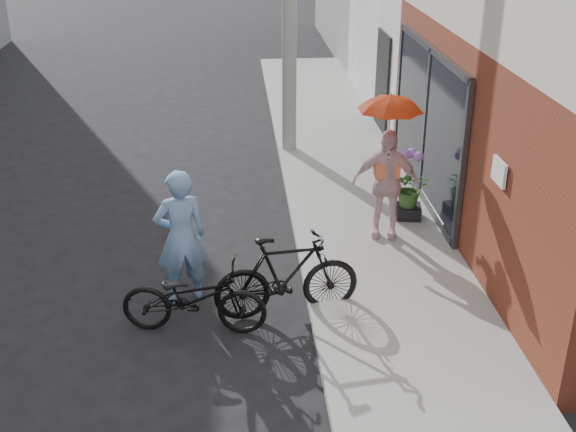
{
  "coord_description": "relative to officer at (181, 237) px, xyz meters",
  "views": [
    {
      "loc": [
        0.01,
        -7.62,
        4.98
      ],
      "look_at": [
        0.66,
        0.69,
        1.1
      ],
      "focal_mm": 45.0,
      "sensor_mm": 36.0,
      "label": 1
    }
  ],
  "objects": [
    {
      "name": "sidewalk",
      "position": [
        2.8,
        1.43,
        -0.85
      ],
      "size": [
        2.2,
        24.0,
        0.12
      ],
      "primitive_type": "cube",
      "color": "gray",
      "rests_on": "ground"
    },
    {
      "name": "potted_plant",
      "position": [
        3.43,
        2.03,
        -0.29
      ],
      "size": [
        0.54,
        0.47,
        0.6
      ],
      "primitive_type": "imported",
      "color": "#356026",
      "rests_on": "planter"
    },
    {
      "name": "bike_left",
      "position": [
        0.17,
        -0.73,
        -0.45
      ],
      "size": [
        1.82,
        0.85,
        0.92
      ],
      "primitive_type": "imported",
      "rotation": [
        0.0,
        0.0,
        1.43
      ],
      "color": "black",
      "rests_on": "ground"
    },
    {
      "name": "parasol",
      "position": [
        2.9,
        1.44,
        1.27
      ],
      "size": [
        0.88,
        0.88,
        0.78
      ],
      "primitive_type": "imported",
      "color": "#DA4419",
      "rests_on": "kimono_woman"
    },
    {
      "name": "officer",
      "position": [
        0.0,
        0.0,
        0.0
      ],
      "size": [
        0.75,
        0.59,
        1.81
      ],
      "primitive_type": "imported",
      "rotation": [
        0.0,
        0.0,
        3.41
      ],
      "color": "#6D93C3",
      "rests_on": "ground"
    },
    {
      "name": "ground",
      "position": [
        0.7,
        -0.57,
        -0.91
      ],
      "size": [
        80.0,
        80.0,
        0.0
      ],
      "primitive_type": "plane",
      "color": "black",
      "rests_on": "ground"
    },
    {
      "name": "bike_right",
      "position": [
        1.3,
        -0.46,
        -0.36
      ],
      "size": [
        1.89,
        0.77,
        1.1
      ],
      "primitive_type": "imported",
      "rotation": [
        0.0,
        0.0,
        1.71
      ],
      "color": "black",
      "rests_on": "ground"
    },
    {
      "name": "kimono_woman",
      "position": [
        2.9,
        1.44,
        0.05
      ],
      "size": [
        1.05,
        0.63,
        1.67
      ],
      "primitive_type": "imported",
      "rotation": [
        0.0,
        0.0,
        -0.24
      ],
      "color": "beige",
      "rests_on": "sidewalk"
    },
    {
      "name": "planter",
      "position": [
        3.43,
        2.03,
        -0.69
      ],
      "size": [
        0.43,
        0.43,
        0.2
      ],
      "primitive_type": "cube",
      "rotation": [
        0.0,
        0.0,
        -0.16
      ],
      "color": "black",
      "rests_on": "sidewalk"
    },
    {
      "name": "curb",
      "position": [
        1.64,
        1.43,
        -0.85
      ],
      "size": [
        0.12,
        24.0,
        0.12
      ],
      "primitive_type": "cube",
      "color": "#9E9E99",
      "rests_on": "ground"
    }
  ]
}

